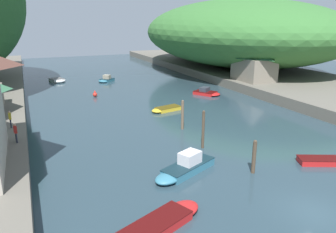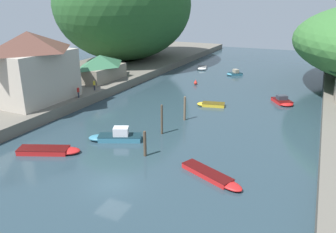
{
  "view_description": "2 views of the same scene",
  "coord_description": "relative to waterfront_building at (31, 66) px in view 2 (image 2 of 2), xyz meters",
  "views": [
    {
      "loc": [
        -15.43,
        -12.54,
        11.59
      ],
      "look_at": [
        -2.02,
        18.07,
        1.53
      ],
      "focal_mm": 35.0,
      "sensor_mm": 36.0,
      "label": 1
    },
    {
      "loc": [
        14.7,
        -20.24,
        14.7
      ],
      "look_at": [
        -0.62,
        12.85,
        2.0
      ],
      "focal_mm": 35.0,
      "sensor_mm": 36.0,
      "label": 2
    }
  ],
  "objects": [
    {
      "name": "boat_far_upstream",
      "position": [
        22.11,
        12.45,
        -6.2
      ],
      "size": [
        4.36,
        2.45,
        0.5
      ],
      "rotation": [
        0.0,
        0.0,
        1.79
      ],
      "color": "gold",
      "rests_on": "water_surface"
    },
    {
      "name": "mooring_post_second",
      "position": [
        20.36,
        -0.55,
        -4.63
      ],
      "size": [
        0.26,
        0.26,
        3.62
      ],
      "color": "#4C3D2D",
      "rests_on": "water_surface"
    },
    {
      "name": "mooring_post_middle",
      "position": [
        20.99,
        5.05,
        -4.82
      ],
      "size": [
        0.3,
        0.3,
        3.25
      ],
      "color": "brown",
      "rests_on": "water_surface"
    },
    {
      "name": "channel_buoy_near",
      "position": [
        15.43,
        24.24,
        -6.05
      ],
      "size": [
        0.68,
        0.68,
        1.01
      ],
      "color": "red",
      "rests_on": "water_surface"
    },
    {
      "name": "left_bank",
      "position": [
        -5.56,
        17.31,
        -5.71
      ],
      "size": [
        22.0,
        120.0,
        1.48
      ],
      "color": "#666056",
      "rests_on": "ground"
    },
    {
      "name": "boat_near_quay",
      "position": [
        19.9,
        35.9,
        -6.08
      ],
      "size": [
        3.64,
        3.56,
        1.24
      ],
      "rotation": [
        0.0,
        0.0,
        2.32
      ],
      "color": "teal",
      "rests_on": "water_surface"
    },
    {
      "name": "person_on_quay",
      "position": [
        4.17,
        8.19,
        -3.99
      ],
      "size": [
        0.26,
        0.4,
        1.69
      ],
      "rotation": [
        0.0,
        0.0,
        1.69
      ],
      "color": "#282D3D",
      "rests_on": "left_bank"
    },
    {
      "name": "mooring_post_nearest",
      "position": [
        21.41,
        -6.62,
        -5.07
      ],
      "size": [
        0.31,
        0.31,
        2.74
      ],
      "color": "#4C3D2D",
      "rests_on": "water_surface"
    },
    {
      "name": "boat_navy_launch",
      "position": [
        11.47,
        39.11,
        -6.14
      ],
      "size": [
        3.04,
        3.92,
        0.63
      ],
      "rotation": [
        0.0,
        0.0,
        3.45
      ],
      "color": "white",
      "rests_on": "water_surface"
    },
    {
      "name": "waterfront_building",
      "position": [
        0.0,
        0.0,
        0.0
      ],
      "size": [
        8.55,
        11.76,
        9.63
      ],
      "color": "#B2A899",
      "rests_on": "left_bank"
    },
    {
      "name": "boat_moored_right",
      "position": [
        16.43,
        -4.56,
        -5.98
      ],
      "size": [
        6.1,
        3.96,
        1.58
      ],
      "rotation": [
        0.0,
        0.0,
        1.99
      ],
      "color": "teal",
      "rests_on": "water_surface"
    },
    {
      "name": "boat_small_dinghy",
      "position": [
        29.09,
        -8.16,
        -6.21
      ],
      "size": [
        6.46,
        3.97,
        0.49
      ],
      "rotation": [
        0.0,
        0.0,
        4.28
      ],
      "color": "red",
      "rests_on": "water_surface"
    },
    {
      "name": "boathouse_shed",
      "position": [
        0.68,
        14.84,
        -2.64
      ],
      "size": [
        5.5,
        10.01,
        4.49
      ],
      "color": "gray",
      "rests_on": "left_bank"
    },
    {
      "name": "water_surface",
      "position": [
        21.45,
        17.31,
        -6.45
      ],
      "size": [
        130.0,
        130.0,
        0.0
      ],
      "primitive_type": "plane",
      "color": "#283D47",
      "rests_on": "ground"
    },
    {
      "name": "boat_white_cruiser",
      "position": [
        12.26,
        -10.11,
        -6.18
      ],
      "size": [
        6.53,
        4.08,
        0.55
      ],
      "rotation": [
        0.0,
        0.0,
        5.12
      ],
      "color": "red",
      "rests_on": "water_surface"
    },
    {
      "name": "hillside_left",
      "position": [
        -6.66,
        36.74,
        7.72
      ],
      "size": [
        28.28,
        39.59,
        25.39
      ],
      "color": "#285628",
      "rests_on": "left_bank"
    },
    {
      "name": "person_by_boathouse",
      "position": [
        4.68,
        3.7,
        -3.99
      ],
      "size": [
        0.29,
        0.42,
        1.69
      ],
      "rotation": [
        0.0,
        0.0,
        1.78
      ],
      "color": "#282D3D",
      "rests_on": "left_bank"
    },
    {
      "name": "boat_far_right_bank",
      "position": [
        31.91,
        18.42,
        -6.09
      ],
      "size": [
        3.95,
        4.62,
        1.16
      ],
      "rotation": [
        0.0,
        0.0,
        3.69
      ],
      "color": "red",
      "rests_on": "water_surface"
    }
  ]
}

